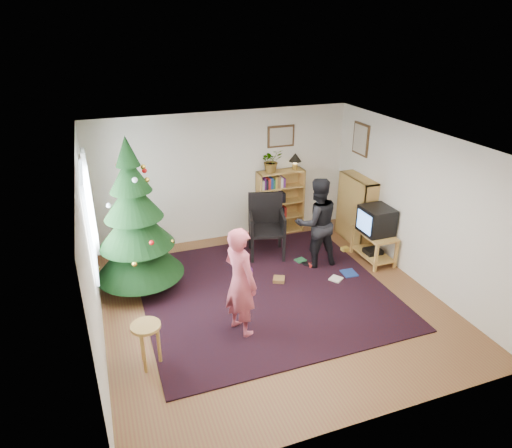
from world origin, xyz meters
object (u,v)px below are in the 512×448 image
object	(u,v)px
picture_back	(281,136)
stool	(147,334)
potted_plant	(272,161)
bookshelf_back	(280,201)
picture_right	(361,139)
table_lamp	(295,158)
person_by_chair	(316,223)
christmas_tree	(136,229)
crt_tv	(376,220)
tv_stand	(374,244)
armchair	(264,222)
bookshelf_right	(356,209)
person_standing	(240,282)

from	to	relation	value
picture_back	stool	distance (m)	4.76
potted_plant	bookshelf_back	bearing A→B (deg)	0.00
picture_back	picture_right	bearing A→B (deg)	-28.69
stool	potted_plant	xyz separation A→B (m)	(2.89, 3.14, 1.05)
bookshelf_back	stool	xyz separation A→B (m)	(-3.09, -3.14, -0.19)
table_lamp	person_by_chair	bearing A→B (deg)	-99.52
potted_plant	table_lamp	distance (m)	0.50
potted_plant	christmas_tree	bearing A→B (deg)	-155.65
crt_tv	person_by_chair	size ratio (longest dim) A/B	0.34
picture_back	tv_stand	distance (m)	2.69
picture_right	christmas_tree	size ratio (longest dim) A/B	0.24
christmas_tree	bookshelf_back	xyz separation A→B (m)	(2.94, 1.24, -0.38)
armchair	picture_right	bearing A→B (deg)	20.33
armchair	stool	world-z (taller)	armchair
christmas_tree	person_by_chair	bearing A→B (deg)	-4.75
tv_stand	potted_plant	xyz separation A→B (m)	(-1.31, 1.71, 1.21)
bookshelf_back	tv_stand	bearing A→B (deg)	-57.00
christmas_tree	bookshelf_right	xyz separation A→B (m)	(4.18, 0.38, -0.38)
picture_right	crt_tv	bearing A→B (deg)	-102.92
person_by_chair	table_lamp	xyz separation A→B (m)	(0.25, 1.49, 0.72)
stool	bookshelf_back	bearing A→B (deg)	45.43
picture_right	armchair	distance (m)	2.41
picture_back	christmas_tree	distance (m)	3.41
person_by_chair	armchair	bearing A→B (deg)	-45.05
person_standing	tv_stand	bearing A→B (deg)	-89.12
bookshelf_right	person_by_chair	size ratio (longest dim) A/B	0.81
bookshelf_back	stool	distance (m)	4.40
bookshelf_back	tv_stand	size ratio (longest dim) A/B	1.55
christmas_tree	crt_tv	distance (m)	4.09
picture_back	armchair	bearing A→B (deg)	-126.91
stool	picture_back	bearing A→B (deg)	46.25
christmas_tree	person_standing	size ratio (longest dim) A/B	1.58
bookshelf_back	potted_plant	world-z (taller)	potted_plant
christmas_tree	bookshelf_right	distance (m)	4.21
christmas_tree	tv_stand	size ratio (longest dim) A/B	3.00
bookshelf_back	person_standing	bearing A→B (deg)	-121.87
bookshelf_right	crt_tv	size ratio (longest dim) A/B	2.39
bookshelf_back	armchair	bearing A→B (deg)	-129.60
bookshelf_right	tv_stand	bearing A→B (deg)	171.98
crt_tv	bookshelf_right	bearing A→B (deg)	81.80
bookshelf_back	crt_tv	bearing A→B (deg)	-57.07
armchair	potted_plant	bearing A→B (deg)	75.63
person_standing	table_lamp	bearing A→B (deg)	-56.79
bookshelf_back	crt_tv	distance (m)	2.05
picture_right	armchair	bearing A→B (deg)	-174.87
bookshelf_right	stool	distance (m)	4.89
picture_right	bookshelf_right	bearing A→B (deg)	-116.43
picture_right	bookshelf_back	xyz separation A→B (m)	(-1.37, 0.59, -1.29)
picture_right	person_standing	world-z (taller)	picture_right
picture_back	potted_plant	xyz separation A→B (m)	(-0.24, -0.14, -0.42)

